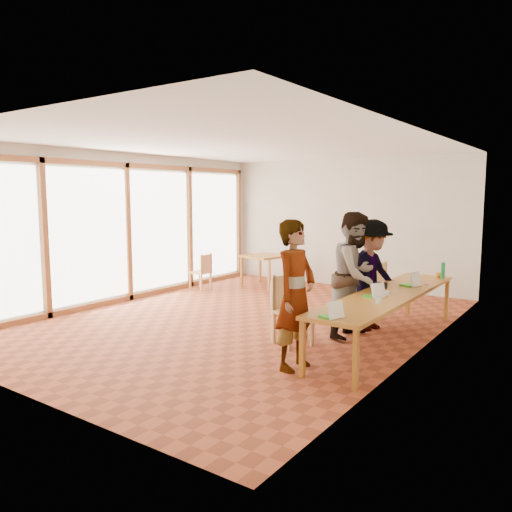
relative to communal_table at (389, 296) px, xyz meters
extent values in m
plane|color=#A44827|center=(-2.50, -0.14, -0.70)|extent=(8.00, 8.00, 0.00)
cube|color=beige|center=(-2.50, 3.86, 0.80)|extent=(6.00, 0.10, 3.00)
cube|color=beige|center=(-2.50, -4.14, 0.80)|extent=(6.00, 0.10, 3.00)
cube|color=beige|center=(0.50, -0.14, 0.80)|extent=(0.10, 8.00, 3.00)
cube|color=white|center=(-5.46, -0.14, 0.80)|extent=(0.10, 8.00, 3.00)
cube|color=white|center=(-2.50, -0.14, 2.32)|extent=(6.00, 8.00, 0.04)
cube|color=#BA7829|center=(0.00, 0.00, 0.02)|extent=(0.80, 4.00, 0.05)
cube|color=#BA7829|center=(-0.34, -1.94, -0.35)|extent=(0.06, 0.06, 0.70)
cube|color=#BA7829|center=(-0.34, 1.94, -0.35)|extent=(0.06, 0.06, 0.70)
cube|color=#BA7829|center=(0.34, -1.94, -0.35)|extent=(0.06, 0.06, 0.70)
cube|color=#BA7829|center=(0.34, 1.94, -0.35)|extent=(0.06, 0.06, 0.70)
cube|color=#BA7829|center=(-4.00, 2.70, 0.02)|extent=(0.90, 0.90, 0.05)
cube|color=#BA7829|center=(-4.39, 2.31, -0.35)|extent=(0.05, 0.05, 0.70)
cube|color=#BA7829|center=(-4.39, 3.09, -0.35)|extent=(0.05, 0.05, 0.70)
cube|color=#BA7829|center=(-3.61, 2.31, -0.35)|extent=(0.05, 0.05, 0.70)
cube|color=#BA7829|center=(-3.61, 3.09, -0.35)|extent=(0.05, 0.05, 0.70)
cube|color=tan|center=(-1.10, -0.88, -0.22)|extent=(0.62, 0.62, 0.04)
cube|color=tan|center=(-1.29, -0.79, 0.04)|extent=(0.24, 0.44, 0.49)
cube|color=tan|center=(-1.22, -0.79, -0.28)|extent=(0.55, 0.55, 0.04)
cube|color=tan|center=(-1.39, -0.71, -0.04)|extent=(0.21, 0.39, 0.43)
cube|color=tan|center=(-0.80, 1.16, -0.24)|extent=(0.50, 0.50, 0.04)
cube|color=tan|center=(-1.01, 1.14, 0.02)|extent=(0.09, 0.45, 0.47)
cube|color=tan|center=(-0.97, 2.61, -0.32)|extent=(0.46, 0.46, 0.04)
cube|color=tan|center=(-1.13, 2.65, -0.10)|extent=(0.13, 0.37, 0.39)
cube|color=tan|center=(-5.00, 1.56, -0.31)|extent=(0.38, 0.38, 0.04)
cube|color=tan|center=(-4.83, 1.56, -0.09)|extent=(0.04, 0.38, 0.40)
imported|color=gray|center=(-0.58, -1.70, 0.23)|extent=(0.47, 0.69, 1.87)
imported|color=gray|center=(-0.54, 0.03, 0.25)|extent=(0.79, 0.98, 1.91)
imported|color=gray|center=(-0.51, 0.56, 0.19)|extent=(0.97, 1.29, 1.78)
cube|color=green|center=(-0.05, -1.80, 0.06)|extent=(0.25, 0.29, 0.03)
cube|color=white|center=(0.03, -1.83, 0.15)|extent=(0.14, 0.23, 0.20)
cube|color=green|center=(-0.07, -0.43, 0.06)|extent=(0.26, 0.30, 0.03)
cube|color=white|center=(0.01, -0.47, 0.15)|extent=(0.16, 0.24, 0.21)
cube|color=green|center=(0.07, 0.72, 0.06)|extent=(0.25, 0.31, 0.03)
cube|color=white|center=(0.16, 0.70, 0.16)|extent=(0.13, 0.26, 0.23)
imported|color=orange|center=(0.24, 1.74, 0.09)|extent=(0.12, 0.12, 0.09)
cylinder|color=#187D3B|center=(0.32, 1.68, 0.19)|extent=(0.07, 0.07, 0.28)
cylinder|color=silver|center=(0.15, -0.81, 0.09)|extent=(0.07, 0.07, 0.09)
cylinder|color=white|center=(0.04, -0.19, 0.08)|extent=(0.08, 0.08, 0.06)
cube|color=#C22D78|center=(0.26, 0.97, 0.05)|extent=(0.05, 0.10, 0.01)
cube|color=black|center=(-0.22, 0.17, 0.09)|extent=(0.16, 0.26, 0.09)
camera|label=1|loc=(2.48, -6.96, 1.47)|focal=35.00mm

